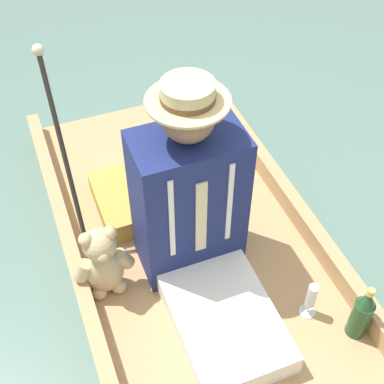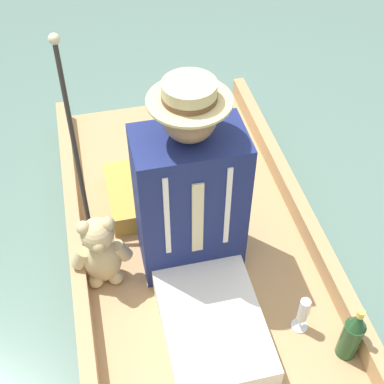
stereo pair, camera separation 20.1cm
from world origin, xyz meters
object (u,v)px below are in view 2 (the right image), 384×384
at_px(teddy_bear, 101,253).
at_px(walking_cane, 72,134).
at_px(wine_glass, 303,312).
at_px(champagne_bottle, 352,334).
at_px(seated_person, 195,220).

distance_m(teddy_bear, walking_cane, 0.49).
xyz_separation_m(teddy_bear, wine_glass, (-0.72, 0.41, -0.07)).
bearing_deg(champagne_bottle, walking_cane, -44.85).
bearing_deg(wine_glass, teddy_bear, -29.45).
bearing_deg(seated_person, champagne_bottle, 121.94).
relative_size(teddy_bear, champagne_bottle, 1.28).
relative_size(walking_cane, champagne_bottle, 3.20).
bearing_deg(teddy_bear, wine_glass, 150.55).
bearing_deg(wine_glass, walking_cane, -44.41).
bearing_deg(walking_cane, seated_person, 137.25).
distance_m(wine_glass, walking_cane, 1.13).
height_order(seated_person, wine_glass, seated_person).
relative_size(wine_glass, champagne_bottle, 0.62).
xyz_separation_m(walking_cane, champagne_bottle, (-0.88, 0.88, -0.39)).
distance_m(seated_person, champagne_bottle, 0.71).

